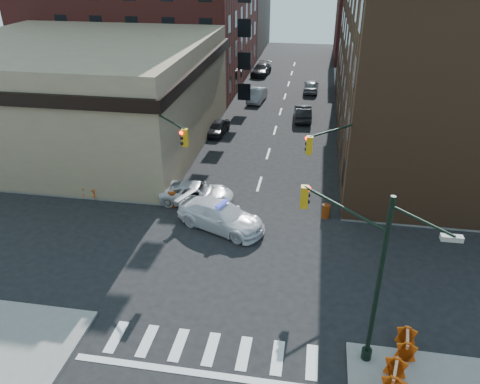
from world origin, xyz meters
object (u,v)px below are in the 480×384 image
(parked_car_wfar, at_px, (257,95))
(barricade_se_a, at_px, (406,344))
(pickup, at_px, (197,193))
(pedestrian_a, at_px, (135,177))
(parked_car_enear, at_px, (303,112))
(pedestrian_b, at_px, (106,185))
(police_car, at_px, (221,216))
(parked_car_wnear, at_px, (218,128))
(barricade_nw_a, at_px, (131,182))
(barrel_bank, at_px, (173,199))
(barrel_road, at_px, (326,211))

(parked_car_wfar, bearing_deg, barricade_se_a, -67.03)
(pickup, xyz_separation_m, pedestrian_a, (-4.90, 1.01, 0.41))
(pickup, xyz_separation_m, parked_car_enear, (6.48, 19.28, 0.07))
(pedestrian_b, distance_m, barricade_se_a, 22.30)
(police_car, bearing_deg, parked_car_enear, 12.24)
(parked_car_wnear, bearing_deg, barricade_nw_a, -101.37)
(barrel_bank, bearing_deg, parked_car_enear, 68.32)
(barrel_bank, relative_size, barricade_nw_a, 1.02)
(barrel_bank, bearing_deg, barricade_se_a, -38.91)
(parked_car_enear, distance_m, barricade_nw_a, 21.65)
(pedestrian_a, xyz_separation_m, barricade_nw_a, (-0.43, 0.12, -0.57))
(barricade_se_a, bearing_deg, pedestrian_b, 66.64)
(pedestrian_a, distance_m, barricade_nw_a, 0.72)
(parked_car_wfar, distance_m, barrel_bank, 25.92)
(parked_car_enear, xyz_separation_m, barrel_bank, (-8.00, -20.12, -0.23))
(pickup, relative_size, pedestrian_b, 2.81)
(parked_car_wfar, relative_size, barrel_bank, 4.08)
(barricade_nw_a, bearing_deg, pedestrian_a, -2.33)
(police_car, distance_m, pedestrian_b, 9.23)
(police_car, xyz_separation_m, parked_car_enear, (4.13, 22.33, -0.07))
(pedestrian_a, distance_m, barrel_road, 13.99)
(parked_car_wfar, height_order, barricade_nw_a, parked_car_wfar)
(parked_car_wfar, relative_size, parked_car_enear, 0.95)
(parked_car_enear, distance_m, barricade_se_a, 31.99)
(pickup, xyz_separation_m, pedestrian_b, (-6.50, -0.44, 0.35))
(pedestrian_a, distance_m, barricade_se_a, 21.80)
(barrel_road, distance_m, barrel_bank, 10.50)
(barricade_nw_a, bearing_deg, police_car, -14.94)
(parked_car_enear, xyz_separation_m, pedestrian_a, (-11.38, -18.27, 0.34))
(police_car, bearing_deg, barricade_nw_a, 84.14)
(barrel_bank, bearing_deg, parked_car_wfar, 84.64)
(barricade_se_a, bearing_deg, barrel_road, 25.21)
(pickup, distance_m, barricade_se_a, 17.41)
(pedestrian_a, distance_m, pedestrian_b, 2.16)
(barricade_nw_a, bearing_deg, parked_car_wfar, 88.98)
(barrel_bank, height_order, barricade_se_a, barricade_se_a)
(pedestrian_b, bearing_deg, barricade_se_a, -24.68)
(parked_car_enear, height_order, barrel_bank, parked_car_enear)
(parked_car_wnear, relative_size, barrel_bank, 3.44)
(police_car, height_order, parked_car_wfar, police_car)
(pedestrian_b, bearing_deg, pickup, 10.86)
(pickup, height_order, parked_car_wnear, pickup)
(parked_car_wnear, height_order, barrel_bank, parked_car_wnear)
(police_car, xyz_separation_m, barrel_bank, (-3.87, 2.21, -0.30))
(parked_car_wfar, height_order, parked_car_enear, parked_car_enear)
(parked_car_wnear, xyz_separation_m, parked_car_enear, (7.83, 5.70, 0.13))
(pedestrian_b, bearing_deg, police_car, -9.44)
(pickup, bearing_deg, barrel_bank, 117.69)
(parked_car_wfar, relative_size, pedestrian_b, 2.48)
(parked_car_enear, relative_size, pedestrian_a, 2.45)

